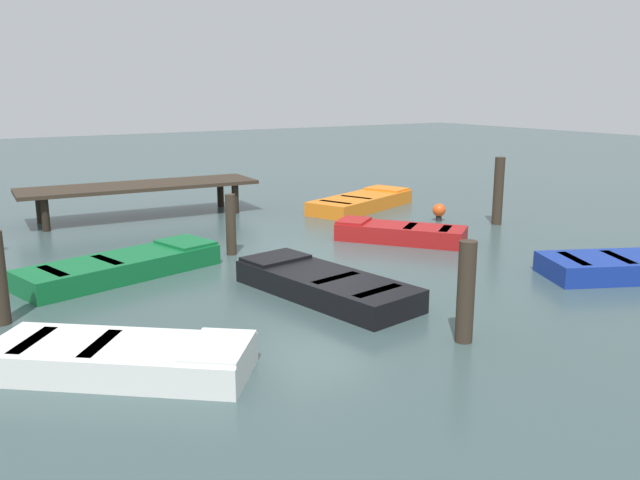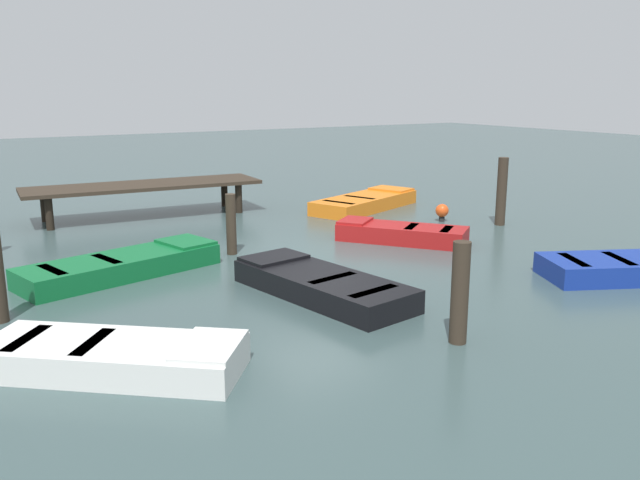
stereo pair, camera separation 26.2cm
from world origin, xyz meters
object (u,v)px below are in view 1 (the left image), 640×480
Objects in this scene: rowboat_green at (123,266)px; rowboat_black at (324,284)px; mooring_piling_mid_right at (498,191)px; mooring_piling_far_right at (231,225)px; rowboat_blue at (631,266)px; rowboat_red at (400,233)px; mooring_piling_far_left at (466,292)px; dock_segment at (140,188)px; rowboat_white at (122,357)px; rowboat_orange at (362,202)px; marker_buoy at (439,211)px.

rowboat_green is 1.08× the size of rowboat_black.
mooring_piling_far_right is at bearing 173.87° from mooring_piling_mid_right.
rowboat_blue is 1.18× the size of rowboat_red.
rowboat_red is (-1.93, 4.71, 0.00)m from rowboat_blue.
mooring_piling_far_left is (0.56, -2.88, 0.53)m from rowboat_black.
dock_segment is at bearing 94.17° from mooring_piling_far_right.
rowboat_white is 11.94m from mooring_piling_mid_right.
mooring_piling_far_left is (-5.15, -0.74, 0.53)m from rowboat_blue.
rowboat_orange is at bearing -49.99° from rowboat_black.
mooring_piling_mid_right is at bearing -49.48° from marker_buoy.
rowboat_red is (6.42, -0.54, 0.00)m from rowboat_green.
mooring_piling_far_right is 6.43m from marker_buoy.
rowboat_orange is 10.70m from mooring_piling_far_left.
mooring_piling_mid_right is at bearing -34.04° from dock_segment.
marker_buoy is at bearing 130.52° from mooring_piling_mid_right.
dock_segment is 13.65× the size of marker_buoy.
rowboat_black is at bearing -175.52° from rowboat_blue.
mooring_piling_far_left is at bearing -76.21° from rowboat_green.
rowboat_green and rowboat_white have the same top height.
rowboat_blue is at bearing -95.25° from marker_buoy.
mooring_piling_far_left is (1.08, -11.63, -0.10)m from dock_segment.
marker_buoy is at bearing 109.81° from rowboat_blue.
rowboat_blue is at bearing -110.51° from rowboat_orange.
mooring_piling_mid_right is (1.56, 4.91, 0.68)m from rowboat_blue.
marker_buoy reaches higher than rowboat_red.
rowboat_red is 2.01× the size of mooring_piling_far_left.
rowboat_white is 0.82× the size of rowboat_orange.
mooring_piling_far_right is (-0.70, 6.44, -0.08)m from mooring_piling_far_left.
rowboat_black is at bearing 57.99° from rowboat_white.
rowboat_red is 0.74× the size of rowboat_orange.
rowboat_black is 3.59m from mooring_piling_far_right.
rowboat_orange is at bearing 116.09° from rowboat_blue.
rowboat_orange is at bearing 105.20° from marker_buoy.
mooring_piling_mid_right is at bearing -87.25° from rowboat_orange.
mooring_piling_far_right reaches higher than rowboat_white.
rowboat_white is 12.34m from rowboat_orange.
rowboat_white and rowboat_orange have the same top height.
rowboat_white is 7.02× the size of marker_buoy.
dock_segment reaches higher than rowboat_green.
rowboat_black is 2.80× the size of mooring_piling_far_right.
rowboat_white is at bearing 79.48° from rowboat_red.
rowboat_red is at bearing -19.17° from rowboat_green.
rowboat_orange is (-0.16, 8.71, -0.00)m from rowboat_blue.
rowboat_white is at bearing -159.73° from rowboat_blue.
mooring_piling_far_right reaches higher than rowboat_red.
rowboat_blue is 1.06× the size of rowboat_white.
rowboat_black is (-5.70, 2.14, -0.00)m from rowboat_blue.
rowboat_white is (-9.63, 0.81, -0.00)m from rowboat_blue.
mooring_piling_far_right is at bearing -173.67° from rowboat_orange.
mooring_piling_far_right reaches higher than rowboat_green.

